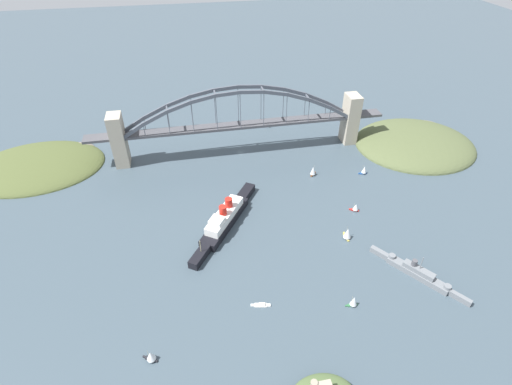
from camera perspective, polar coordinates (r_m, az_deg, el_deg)
The scene contains 14 objects.
ground_plane at distance 395.92m, azimuth -2.26°, elevation 5.92°, with size 1400.00×1400.00×0.00m, color #3D4C56.
harbor_arch_bridge at distance 382.02m, azimuth -2.36°, elevation 9.58°, with size 285.95×18.71×66.76m.
headland_west_shore at distance 440.11m, azimuth 22.00°, elevation 6.50°, with size 121.19×110.99×24.86m.
headland_east_shore at distance 425.64m, azimuth -28.92°, elevation 3.31°, with size 123.70×96.14×17.29m.
ocean_liner at distance 304.63m, azimuth -4.50°, elevation -3.78°, with size 62.44×88.02×19.65m.
naval_cruiser at distance 289.14m, azimuth 22.29°, elevation -10.67°, with size 43.08×59.57×17.77m.
seaplane_taxiing_near_bridge at distance 443.29m, azimuth 1.90°, elevation 9.84°, with size 8.03×10.61×4.81m.
small_boat_0 at distance 259.50m, azimuth 13.96°, elevation -15.00°, with size 8.01×4.58×8.91m.
small_boat_1 at distance 239.13m, azimuth -15.00°, elevation -21.89°, with size 8.51×6.83×8.40m.
small_boat_2 at distance 254.97m, azimuth 0.75°, elevation -15.98°, with size 12.58×4.41×1.74m.
small_boat_3 at distance 373.81m, azimuth 15.38°, elevation 3.18°, with size 7.96×4.65×9.02m.
small_boat_4 at distance 361.80m, azimuth 8.26°, elevation 3.13°, with size 7.46×7.67×10.39m.
small_boat_5 at distance 300.29m, azimuth 13.11°, elevation -5.76°, with size 5.69×10.26×10.76m.
small_boat_6 at distance 327.87m, azimuth 14.23°, elevation -2.08°, with size 7.69×5.99×7.65m.
Camera 1 is at (50.57, 335.43, 204.16)m, focal length 27.63 mm.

